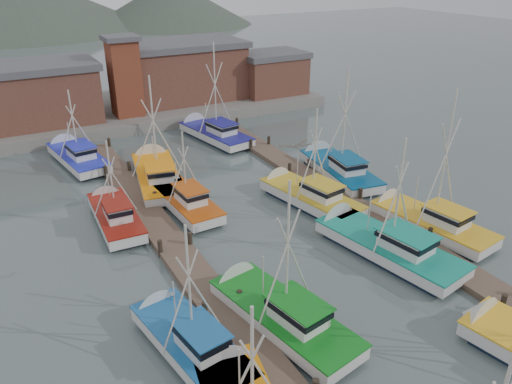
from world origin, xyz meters
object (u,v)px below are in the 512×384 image
lookout_tower (125,76)px  boat_12 (157,174)px  boat_8 (183,200)px  boat_4 (276,312)px

lookout_tower → boat_12: bearing=-98.1°
lookout_tower → boat_8: lookout_tower is taller
boat_8 → boat_12: size_ratio=0.80×
boat_4 → boat_12: size_ratio=0.90×
lookout_tower → boat_12: 17.41m
boat_4 → boat_8: bearing=77.0°
boat_4 → boat_12: bearing=78.0°
boat_8 → boat_4: bearing=-95.4°
boat_8 → boat_12: boat_12 is taller
lookout_tower → boat_8: (-2.25, -22.24, -4.88)m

